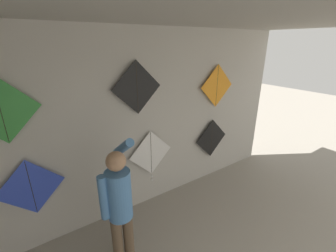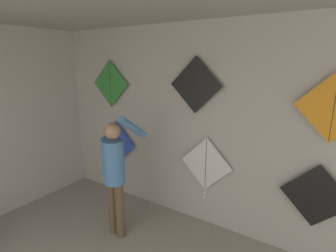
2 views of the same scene
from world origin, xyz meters
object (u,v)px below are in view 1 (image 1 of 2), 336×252
at_px(kite_3, 0,110).
at_px(kite_5, 217,86).
at_px(kite_0, 31,188).
at_px(kite_2, 212,138).
at_px(kite_1, 151,154).
at_px(kite_4, 137,88).
at_px(shopkeeper, 119,203).

height_order(kite_3, kite_5, kite_3).
relative_size(kite_0, kite_2, 1.00).
relative_size(kite_3, kite_5, 1.00).
distance_m(kite_1, kite_4, 1.10).
bearing_deg(kite_4, kite_1, -0.12).
bearing_deg(kite_0, shopkeeper, -47.44).
relative_size(kite_1, kite_2, 1.18).
bearing_deg(kite_3, kite_1, -0.01).
relative_size(kite_0, kite_1, 0.85).
xyz_separation_m(kite_0, kite_4, (1.47, 0.00, 1.05)).
bearing_deg(shopkeeper, kite_3, 137.91).
height_order(kite_0, kite_4, kite_4).
xyz_separation_m(kite_2, kite_5, (0.04, 0.00, 1.00)).
xyz_separation_m(kite_3, kite_4, (1.56, 0.00, 0.06)).
height_order(kite_3, kite_4, kite_4).
distance_m(kite_1, kite_5, 1.67).
height_order(kite_4, kite_5, kite_4).
xyz_separation_m(shopkeeper, kite_5, (2.26, 0.85, 0.91)).
bearing_deg(kite_2, shopkeeper, -159.15).
bearing_deg(kite_1, kite_0, 179.99).
distance_m(kite_1, kite_3, 2.03).
bearing_deg(kite_4, shopkeeper, -129.41).
xyz_separation_m(kite_3, kite_5, (3.13, 0.00, -0.08)).
relative_size(shopkeeper, kite_3, 2.20).
distance_m(kite_3, kite_4, 1.56).
bearing_deg(kite_4, kite_3, 180.00).
height_order(kite_1, kite_4, kite_4).
bearing_deg(kite_3, kite_2, 0.00).
xyz_separation_m(kite_4, kite_5, (1.57, 0.00, -0.14)).
bearing_deg(kite_3, kite_0, 0.00).
relative_size(kite_0, kite_4, 1.00).
bearing_deg(kite_3, shopkeeper, -44.28).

